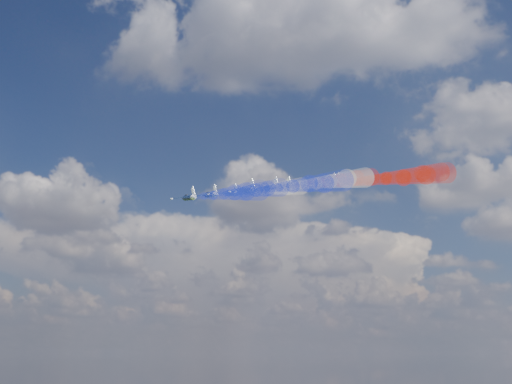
# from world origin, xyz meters

# --- Properties ---
(jet_lead) EXTENTS (15.66, 16.41, 7.62)m
(jet_lead) POSITION_xyz_m (-9.69, 6.29, 136.79)
(jet_lead) COLOR black
(trail_lead) EXTENTS (27.28, 36.47, 12.64)m
(trail_lead) POSITION_xyz_m (5.28, -14.71, 131.87)
(trail_lead) COLOR white
(jet_inner_left) EXTENTS (15.66, 16.41, 7.62)m
(jet_inner_left) POSITION_xyz_m (-11.94, -7.50, 133.13)
(jet_inner_left) COLOR black
(trail_inner_left) EXTENTS (27.28, 36.47, 12.64)m
(trail_inner_left) POSITION_xyz_m (3.03, -28.50, 128.21)
(trail_inner_left) COLOR #1A2DE4
(jet_inner_right) EXTENTS (15.66, 16.41, 7.62)m
(jet_inner_right) POSITION_xyz_m (6.52, 3.66, 137.27)
(jet_inner_right) COLOR black
(trail_inner_right) EXTENTS (27.28, 36.47, 12.64)m
(trail_inner_right) POSITION_xyz_m (21.49, -17.34, 132.35)
(trail_inner_right) COLOR red
(jet_outer_left) EXTENTS (15.66, 16.41, 7.62)m
(jet_outer_left) POSITION_xyz_m (-13.00, -22.74, 128.81)
(jet_outer_left) COLOR black
(trail_outer_left) EXTENTS (27.28, 36.47, 12.64)m
(trail_outer_left) POSITION_xyz_m (1.96, -43.74, 123.89)
(trail_outer_left) COLOR #1A2DE4
(jet_center_third) EXTENTS (15.66, 16.41, 7.62)m
(jet_center_third) POSITION_xyz_m (5.97, -12.73, 132.79)
(jet_center_third) COLOR black
(trail_center_third) EXTENTS (27.28, 36.47, 12.64)m
(trail_center_third) POSITION_xyz_m (20.94, -33.73, 127.87)
(trail_center_third) COLOR white
(jet_outer_right) EXTENTS (15.66, 16.41, 7.62)m
(jet_outer_right) POSITION_xyz_m (21.09, -2.98, 135.67)
(jet_outer_right) COLOR black
(trail_outer_right) EXTENTS (27.28, 36.47, 12.64)m
(trail_outer_right) POSITION_xyz_m (36.06, -23.98, 130.75)
(trail_outer_right) COLOR red
(jet_rear_left) EXTENTS (15.66, 16.41, 7.62)m
(jet_rear_left) POSITION_xyz_m (2.87, -26.23, 128.85)
(jet_rear_left) COLOR black
(trail_rear_left) EXTENTS (27.28, 36.47, 12.64)m
(trail_rear_left) POSITION_xyz_m (17.84, -47.23, 123.93)
(trail_rear_left) COLOR #1A2DE4
(jet_rear_right) EXTENTS (15.66, 16.41, 7.62)m
(jet_rear_right) POSITION_xyz_m (21.24, -16.04, 131.90)
(jet_rear_right) COLOR black
(trail_rear_right) EXTENTS (27.28, 36.47, 12.64)m
(trail_rear_right) POSITION_xyz_m (36.20, -37.04, 126.98)
(trail_rear_right) COLOR red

